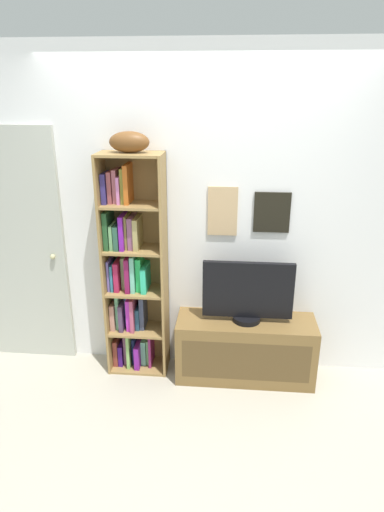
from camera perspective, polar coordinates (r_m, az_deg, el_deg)
name	(u,v)px	position (r m, az deg, el deg)	size (l,w,h in m)	color
ground	(193,457)	(3.22, 0.09, -24.37)	(5.20, 5.20, 0.04)	#A8A191
back_wall	(206,218)	(3.53, 1.77, 4.91)	(4.80, 0.08, 2.60)	silver
bookshelf	(131,274)	(3.63, -7.77, -2.36)	(0.49, 0.29, 1.82)	olive
football	(129,142)	(3.33, -8.03, 14.24)	(0.30, 0.15, 0.15)	brown
tv_stand	(245,349)	(3.75, 6.80, -11.69)	(1.11, 0.39, 0.52)	brown
television	(248,293)	(3.51, 7.15, -4.70)	(0.71, 0.22, 0.50)	black
door	(20,250)	(3.97, -21.15, 0.77)	(0.77, 0.09, 2.00)	#AFB2A6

